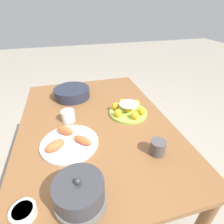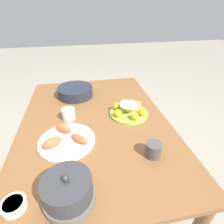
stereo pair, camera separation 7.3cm
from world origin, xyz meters
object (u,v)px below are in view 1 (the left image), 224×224
(warming_pot, at_px, (80,194))
(cup_near, at_px, (158,147))
(serving_bowl, at_px, (72,92))
(sauce_bowl, at_px, (23,212))
(dining_table, at_px, (96,132))
(seafood_platter, at_px, (68,142))
(cup_far, at_px, (68,116))
(cake_plate, at_px, (128,110))

(warming_pot, bearing_deg, cup_near, -67.57)
(serving_bowl, distance_m, warming_pot, 0.91)
(serving_bowl, bearing_deg, sauce_bowl, 164.86)
(dining_table, xyz_separation_m, seafood_platter, (-0.18, 0.18, 0.11))
(seafood_platter, height_order, cup_near, cup_near)
(sauce_bowl, xyz_separation_m, cup_near, (0.15, -0.62, 0.02))
(serving_bowl, xyz_separation_m, sauce_bowl, (-0.90, 0.24, -0.02))
(sauce_bowl, relative_size, warming_pot, 0.47)
(dining_table, bearing_deg, serving_bowl, 17.24)
(seafood_platter, relative_size, warming_pot, 1.57)
(cup_far, relative_size, warming_pot, 0.43)
(warming_pot, bearing_deg, cup_far, 1.35)
(seafood_platter, distance_m, cup_near, 0.47)
(serving_bowl, height_order, sauce_bowl, serving_bowl)
(dining_table, height_order, cup_near, cup_near)
(dining_table, bearing_deg, cup_near, -145.05)
(seafood_platter, xyz_separation_m, cup_far, (0.23, -0.01, 0.02))
(cake_plate, height_order, cup_far, cake_plate)
(serving_bowl, bearing_deg, cake_plate, -134.49)
(sauce_bowl, distance_m, cup_near, 0.64)
(seafood_platter, bearing_deg, cup_near, -113.08)
(cake_plate, relative_size, warming_pot, 1.32)
(warming_pot, bearing_deg, sauce_bowl, 85.93)
(cake_plate, height_order, seafood_platter, cake_plate)
(cake_plate, relative_size, seafood_platter, 0.84)
(dining_table, bearing_deg, cup_far, 74.63)
(cake_plate, bearing_deg, cup_near, -177.40)
(cake_plate, distance_m, serving_bowl, 0.50)
(serving_bowl, height_order, warming_pot, warming_pot)
(cake_plate, xyz_separation_m, sauce_bowl, (-0.55, 0.60, -0.01))
(seafood_platter, bearing_deg, serving_bowl, -6.38)
(dining_table, xyz_separation_m, cup_far, (0.05, 0.17, 0.13))
(sauce_bowl, xyz_separation_m, cup_far, (0.57, -0.19, 0.02))
(cake_plate, bearing_deg, warming_pot, 145.18)
(serving_bowl, distance_m, cup_far, 0.33)
(sauce_bowl, bearing_deg, cake_plate, -47.54)
(seafood_platter, bearing_deg, dining_table, -44.42)
(dining_table, xyz_separation_m, serving_bowl, (0.37, 0.12, 0.14))
(cup_far, height_order, warming_pot, warming_pot)
(dining_table, xyz_separation_m, sauce_bowl, (-0.52, 0.36, 0.11))
(cup_far, bearing_deg, seafood_platter, 176.69)
(dining_table, height_order, seafood_platter, seafood_platter)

